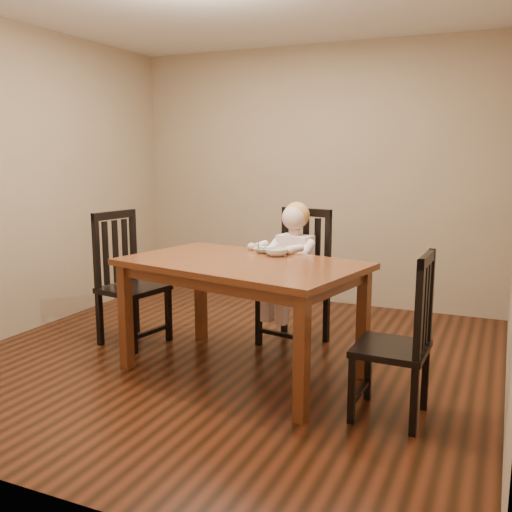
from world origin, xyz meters
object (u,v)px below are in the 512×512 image
at_px(dining_table, 242,274).
at_px(bowl_peas, 264,250).
at_px(chair_right, 400,341).
at_px(chair_left, 128,281).
at_px(chair_child, 297,280).
at_px(bowl_veg, 276,252).
at_px(toddler, 294,261).

relative_size(dining_table, bowl_peas, 11.62).
xyz_separation_m(dining_table, chair_right, (1.18, -0.28, -0.25)).
distance_m(dining_table, chair_right, 1.23).
bearing_deg(chair_right, chair_left, 78.79).
height_order(chair_child, bowl_veg, chair_child).
bearing_deg(dining_table, bowl_veg, 62.80).
bearing_deg(chair_child, chair_right, 144.80).
relative_size(chair_child, chair_right, 1.11).
bearing_deg(chair_left, toddler, 121.30).
relative_size(chair_left, bowl_veg, 6.46).
relative_size(toddler, bowl_peas, 4.10).
relative_size(chair_left, toddler, 1.72).
height_order(chair_left, bowl_veg, chair_left).
xyz_separation_m(toddler, bowl_peas, (-0.10, -0.39, 0.14)).
bearing_deg(bowl_veg, toddler, 94.62).
xyz_separation_m(chair_child, bowl_veg, (0.03, -0.53, 0.32)).
xyz_separation_m(chair_right, bowl_veg, (-1.03, 0.57, 0.37)).
bearing_deg(bowl_veg, bowl_peas, 147.81).
height_order(toddler, bowl_peas, toddler).
relative_size(chair_left, bowl_peas, 7.04).
bearing_deg(chair_right, chair_child, 45.20).
height_order(dining_table, chair_left, chair_left).
height_order(chair_child, chair_right, chair_child).
bearing_deg(toddler, chair_right, 146.61).
height_order(chair_left, toddler, chair_left).
xyz_separation_m(chair_child, chair_left, (-1.30, -0.57, -0.01)).
xyz_separation_m(chair_left, bowl_veg, (1.33, 0.04, 0.33)).
bearing_deg(bowl_veg, dining_table, -117.20).
distance_m(dining_table, bowl_peas, 0.40).
bearing_deg(toddler, bowl_veg, 105.66).
height_order(chair_left, chair_right, chair_left).
bearing_deg(chair_right, bowl_peas, 62.11).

